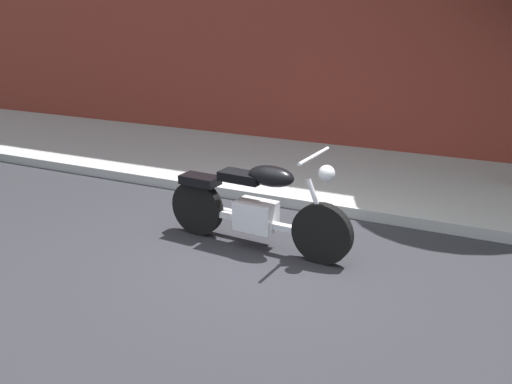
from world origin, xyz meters
name	(u,v)px	position (x,y,z in m)	size (l,w,h in m)	color
ground_plane	(266,260)	(0.00, 0.00, 0.00)	(60.00, 60.00, 0.00)	#28282D
sidewalk	(350,176)	(0.00, 3.08, 0.07)	(24.34, 3.08, 0.14)	#A3A3A3
motorcycle	(256,207)	(-0.24, 0.25, 0.47)	(2.20, 0.70, 1.15)	black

